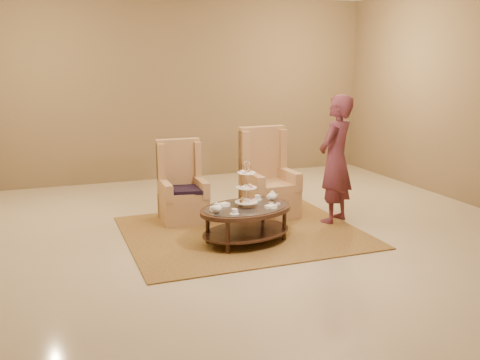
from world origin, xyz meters
name	(u,v)px	position (x,y,z in m)	size (l,w,h in m)	color
ground	(248,239)	(0.00, 0.00, 0.00)	(8.00, 8.00, 0.00)	beige
ceiling	(248,239)	(0.00, 0.00, 0.00)	(8.00, 8.00, 0.02)	silver
wall_back	(173,89)	(0.00, 4.00, 1.75)	(8.00, 0.04, 3.50)	olive
rug	(242,232)	(0.03, 0.28, 0.01)	(3.10, 2.59, 0.02)	olive
tea_table	(246,213)	(-0.06, -0.10, 0.39)	(1.45, 1.17, 1.07)	black
armchair_left	(182,194)	(-0.59, 1.15, 0.40)	(0.64, 0.67, 1.17)	tan
armchair_right	(267,186)	(0.69, 0.98, 0.44)	(0.74, 0.76, 1.32)	tan
person	(336,160)	(1.45, 0.30, 0.91)	(0.80, 0.73, 1.83)	#5B2731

